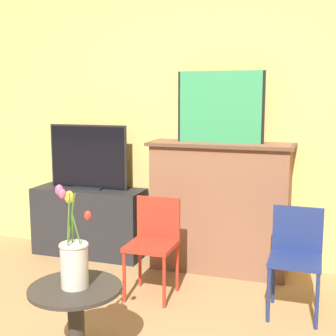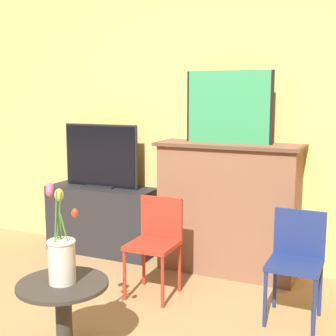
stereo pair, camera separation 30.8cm
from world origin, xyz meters
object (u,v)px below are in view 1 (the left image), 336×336
(chair_red, at_px, (154,238))
(painting, at_px, (220,107))
(tv_monitor, at_px, (88,158))
(chair_blue, at_px, (296,252))
(vase_tulips, at_px, (74,259))

(chair_red, bearing_deg, painting, 62.25)
(chair_red, bearing_deg, tv_monitor, 143.86)
(chair_blue, bearing_deg, chair_red, -178.63)
(painting, distance_m, tv_monitor, 1.24)
(chair_red, bearing_deg, chair_blue, 1.37)
(chair_blue, xyz_separation_m, vase_tulips, (-1.04, -0.99, 0.18))
(tv_monitor, bearing_deg, vase_tulips, -64.45)
(painting, bearing_deg, chair_red, -117.75)
(painting, relative_size, vase_tulips, 1.32)
(tv_monitor, height_order, chair_blue, tv_monitor)
(chair_red, distance_m, chair_blue, 0.97)
(chair_red, bearing_deg, vase_tulips, -94.48)
(tv_monitor, xyz_separation_m, vase_tulips, (0.75, -1.58, -0.28))
(tv_monitor, bearing_deg, painting, 0.57)
(tv_monitor, relative_size, chair_red, 1.05)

